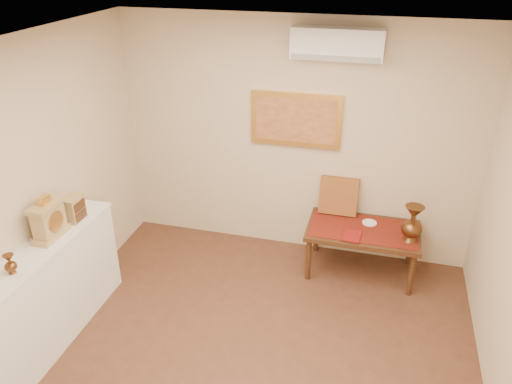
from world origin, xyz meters
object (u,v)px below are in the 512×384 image
(mantel_clock, at_px, (49,220))
(low_table, at_px, (363,234))
(display_ledge, at_px, (42,301))
(brass_urn_tall, at_px, (413,220))
(wooden_chest, at_px, (73,208))

(mantel_clock, height_order, low_table, mantel_clock)
(display_ledge, relative_size, low_table, 1.68)
(mantel_clock, bearing_deg, display_ledge, -90.18)
(mantel_clock, bearing_deg, brass_urn_tall, 24.86)
(brass_urn_tall, bearing_deg, wooden_chest, -159.97)
(brass_urn_tall, distance_m, display_ledge, 3.63)
(display_ledge, relative_size, mantel_clock, 4.93)
(mantel_clock, distance_m, low_table, 3.18)
(display_ledge, distance_m, low_table, 3.27)
(display_ledge, bearing_deg, brass_urn_tall, 29.18)
(wooden_chest, bearing_deg, brass_urn_tall, 20.03)
(display_ledge, height_order, wooden_chest, wooden_chest)
(brass_urn_tall, height_order, mantel_clock, mantel_clock)
(brass_urn_tall, relative_size, mantel_clock, 1.19)
(display_ledge, relative_size, wooden_chest, 8.28)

